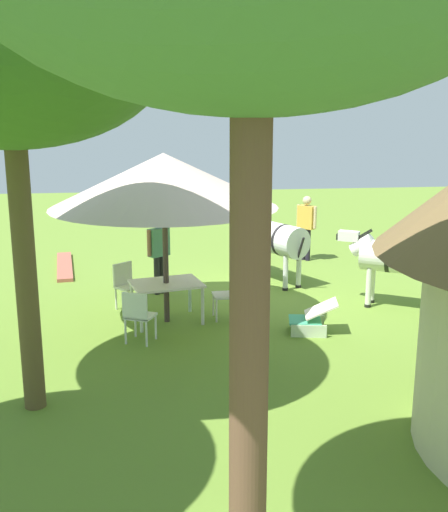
# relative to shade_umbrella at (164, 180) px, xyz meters

# --- Properties ---
(ground_plane) EXTENTS (36.00, 36.00, 0.00)m
(ground_plane) POSITION_rel_shade_umbrella_xyz_m (-1.80, -1.32, -2.59)
(ground_plane) COLOR olive
(shade_umbrella) EXTENTS (4.01, 4.01, 3.07)m
(shade_umbrella) POSITION_rel_shade_umbrella_xyz_m (0.00, 0.00, 0.00)
(shade_umbrella) COLOR #423431
(shade_umbrella) RESTS_ON ground_plane
(patio_dining_table) EXTENTS (1.41, 1.16, 0.74)m
(patio_dining_table) POSITION_rel_shade_umbrella_xyz_m (-0.00, 0.00, -1.94)
(patio_dining_table) COLOR silver
(patio_dining_table) RESTS_ON ground_plane
(patio_chair_near_lawn) EXTENTS (0.61, 0.60, 0.90)m
(patio_chair_near_lawn) POSITION_rel_shade_umbrella_xyz_m (0.75, -0.89, -2.07)
(patio_chair_near_lawn) COLOR silver
(patio_chair_near_lawn) RESTS_ON ground_plane
(patio_chair_east_end) EXTENTS (0.58, 0.57, 0.90)m
(patio_chair_east_end) POSITION_rel_shade_umbrella_xyz_m (0.51, 1.04, -2.07)
(patio_chair_east_end) COLOR white
(patio_chair_east_end) RESTS_ON ground_plane
(patio_chair_west_end) EXTENTS (0.43, 0.45, 0.90)m
(patio_chair_west_end) POSITION_rel_shade_umbrella_xyz_m (-1.16, -0.04, -2.07)
(patio_chair_west_end) COLOR silver
(patio_chair_west_end) RESTS_ON ground_plane
(guest_beside_umbrella) EXTENTS (0.49, 0.43, 1.65)m
(guest_beside_umbrella) POSITION_rel_shade_umbrella_xyz_m (0.08, -1.80, -1.60)
(guest_beside_umbrella) COLOR #232427
(guest_beside_umbrella) RESTS_ON ground_plane
(standing_watcher) EXTENTS (0.45, 0.48, 1.68)m
(standing_watcher) POSITION_rel_shade_umbrella_xyz_m (-3.78, -4.35, -1.59)
(standing_watcher) COLOR black
(standing_watcher) RESTS_ON ground_plane
(striped_lounge_chair) EXTENTS (0.91, 0.69, 0.58)m
(striped_lounge_chair) POSITION_rel_shade_umbrella_xyz_m (-2.47, 0.90, -2.34)
(striped_lounge_chair) COLOR #3EA179
(striped_lounge_chair) RESTS_ON ground_plane
(zebra_nearest_camera) EXTENTS (1.34, 2.04, 1.56)m
(zebra_nearest_camera) POSITION_rel_shade_umbrella_xyz_m (-2.48, -2.35, -1.58)
(zebra_nearest_camera) COLOR silver
(zebra_nearest_camera) RESTS_ON ground_plane
(zebra_by_umbrella) EXTENTS (2.03, 1.49, 1.54)m
(zebra_by_umbrella) POSITION_rel_shade_umbrella_xyz_m (-4.54, -0.16, -1.59)
(zebra_by_umbrella) COLOR silver
(zebra_by_umbrella) RESTS_ON ground_plane
(acacia_tree_behind_hut) EXTENTS (3.71, 3.71, 5.53)m
(acacia_tree_behind_hut) POSITION_rel_shade_umbrella_xyz_m (1.84, 3.11, 1.80)
(acacia_tree_behind_hut) COLOR brown
(acacia_tree_behind_hut) RESTS_ON ground_plane
(brick_patio_kerb) EXTENTS (0.71, 2.82, 0.08)m
(brick_patio_kerb) POSITION_rel_shade_umbrella_xyz_m (2.36, -4.36, -2.55)
(brick_patio_kerb) COLOR #A95846
(brick_patio_kerb) RESTS_ON ground_plane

